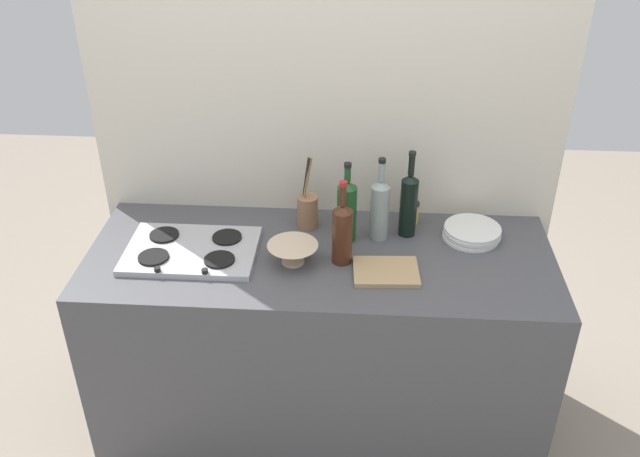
{
  "coord_description": "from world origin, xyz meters",
  "views": [
    {
      "loc": [
        0.15,
        -2.19,
        2.37
      ],
      "look_at": [
        0.0,
        0.0,
        1.02
      ],
      "focal_mm": 38.57,
      "sensor_mm": 36.0,
      "label": 1
    }
  ],
  "objects_px": {
    "stovetop_hob": "(191,250)",
    "wine_bottle_mid_right": "(380,208)",
    "wine_bottle_rightmost": "(409,203)",
    "utensil_crock": "(307,210)",
    "wine_bottle_leftmost": "(342,232)",
    "cutting_board": "(386,272)",
    "wine_bottle_mid_left": "(347,209)",
    "condiment_jar_front": "(413,212)",
    "plate_stack": "(472,232)",
    "mixing_bowl": "(293,253)"
  },
  "relations": [
    {
      "from": "mixing_bowl",
      "to": "condiment_jar_front",
      "type": "height_order",
      "value": "condiment_jar_front"
    },
    {
      "from": "wine_bottle_leftmost",
      "to": "cutting_board",
      "type": "xyz_separation_m",
      "value": [
        0.17,
        -0.07,
        -0.12
      ]
    },
    {
      "from": "plate_stack",
      "to": "cutting_board",
      "type": "distance_m",
      "value": 0.44
    },
    {
      "from": "wine_bottle_leftmost",
      "to": "stovetop_hob",
      "type": "bearing_deg",
      "value": 178.62
    },
    {
      "from": "wine_bottle_leftmost",
      "to": "utensil_crock",
      "type": "height_order",
      "value": "wine_bottle_leftmost"
    },
    {
      "from": "wine_bottle_mid_right",
      "to": "mixing_bowl",
      "type": "bearing_deg",
      "value": -147.93
    },
    {
      "from": "stovetop_hob",
      "to": "wine_bottle_mid_right",
      "type": "relative_size",
      "value": 1.45
    },
    {
      "from": "wine_bottle_mid_left",
      "to": "wine_bottle_rightmost",
      "type": "relative_size",
      "value": 0.92
    },
    {
      "from": "mixing_bowl",
      "to": "utensil_crock",
      "type": "xyz_separation_m",
      "value": [
        0.03,
        0.27,
        0.03
      ]
    },
    {
      "from": "wine_bottle_rightmost",
      "to": "utensil_crock",
      "type": "height_order",
      "value": "wine_bottle_rightmost"
    },
    {
      "from": "wine_bottle_rightmost",
      "to": "mixing_bowl",
      "type": "height_order",
      "value": "wine_bottle_rightmost"
    },
    {
      "from": "wine_bottle_leftmost",
      "to": "cutting_board",
      "type": "height_order",
      "value": "wine_bottle_leftmost"
    },
    {
      "from": "wine_bottle_leftmost",
      "to": "wine_bottle_mid_left",
      "type": "xyz_separation_m",
      "value": [
        0.01,
        0.16,
        0.0
      ]
    },
    {
      "from": "utensil_crock",
      "to": "stovetop_hob",
      "type": "bearing_deg",
      "value": -151.69
    },
    {
      "from": "utensil_crock",
      "to": "cutting_board",
      "type": "bearing_deg",
      "value": -45.19
    },
    {
      "from": "stovetop_hob",
      "to": "cutting_board",
      "type": "xyz_separation_m",
      "value": [
        0.75,
        -0.09,
        -0.0
      ]
    },
    {
      "from": "wine_bottle_rightmost",
      "to": "cutting_board",
      "type": "relative_size",
      "value": 1.51
    },
    {
      "from": "wine_bottle_mid_right",
      "to": "utensil_crock",
      "type": "xyz_separation_m",
      "value": [
        -0.29,
        0.06,
        -0.06
      ]
    },
    {
      "from": "stovetop_hob",
      "to": "wine_bottle_leftmost",
      "type": "height_order",
      "value": "wine_bottle_leftmost"
    },
    {
      "from": "plate_stack",
      "to": "wine_bottle_mid_right",
      "type": "xyz_separation_m",
      "value": [
        -0.37,
        -0.02,
        0.11
      ]
    },
    {
      "from": "wine_bottle_rightmost",
      "to": "utensil_crock",
      "type": "distance_m",
      "value": 0.41
    },
    {
      "from": "wine_bottle_leftmost",
      "to": "cutting_board",
      "type": "bearing_deg",
      "value": -23.58
    },
    {
      "from": "wine_bottle_rightmost",
      "to": "mixing_bowl",
      "type": "xyz_separation_m",
      "value": [
        -0.44,
        -0.23,
        -0.1
      ]
    },
    {
      "from": "wine_bottle_rightmost",
      "to": "mixing_bowl",
      "type": "bearing_deg",
      "value": -151.81
    },
    {
      "from": "wine_bottle_mid_left",
      "to": "mixing_bowl",
      "type": "xyz_separation_m",
      "value": [
        -0.19,
        -0.18,
        -0.09
      ]
    },
    {
      "from": "cutting_board",
      "to": "wine_bottle_mid_right",
      "type": "bearing_deg",
      "value": 95.96
    },
    {
      "from": "stovetop_hob",
      "to": "wine_bottle_mid_left",
      "type": "relative_size",
      "value": 1.5
    },
    {
      "from": "stovetop_hob",
      "to": "condiment_jar_front",
      "type": "distance_m",
      "value": 0.91
    },
    {
      "from": "wine_bottle_rightmost",
      "to": "cutting_board",
      "type": "bearing_deg",
      "value": -106.85
    },
    {
      "from": "wine_bottle_mid_left",
      "to": "wine_bottle_mid_right",
      "type": "distance_m",
      "value": 0.13
    },
    {
      "from": "stovetop_hob",
      "to": "wine_bottle_rightmost",
      "type": "height_order",
      "value": "wine_bottle_rightmost"
    },
    {
      "from": "wine_bottle_mid_left",
      "to": "utensil_crock",
      "type": "xyz_separation_m",
      "value": [
        -0.16,
        0.09,
        -0.06
      ]
    },
    {
      "from": "wine_bottle_mid_left",
      "to": "condiment_jar_front",
      "type": "xyz_separation_m",
      "value": [
        0.27,
        0.14,
        -0.09
      ]
    },
    {
      "from": "stovetop_hob",
      "to": "cutting_board",
      "type": "height_order",
      "value": "stovetop_hob"
    },
    {
      "from": "stovetop_hob",
      "to": "mixing_bowl",
      "type": "relative_size",
      "value": 2.6
    },
    {
      "from": "plate_stack",
      "to": "wine_bottle_mid_left",
      "type": "xyz_separation_m",
      "value": [
        -0.5,
        -0.04,
        0.11
      ]
    },
    {
      "from": "utensil_crock",
      "to": "plate_stack",
      "type": "bearing_deg",
      "value": -3.95
    },
    {
      "from": "condiment_jar_front",
      "to": "cutting_board",
      "type": "distance_m",
      "value": 0.4
    },
    {
      "from": "plate_stack",
      "to": "mixing_bowl",
      "type": "xyz_separation_m",
      "value": [
        -0.69,
        -0.22,
        0.02
      ]
    },
    {
      "from": "plate_stack",
      "to": "utensil_crock",
      "type": "xyz_separation_m",
      "value": [
        -0.66,
        0.05,
        0.05
      ]
    },
    {
      "from": "wine_bottle_mid_right",
      "to": "utensil_crock",
      "type": "height_order",
      "value": "wine_bottle_mid_right"
    },
    {
      "from": "wine_bottle_rightmost",
      "to": "mixing_bowl",
      "type": "relative_size",
      "value": 1.89
    },
    {
      "from": "wine_bottle_mid_right",
      "to": "wine_bottle_rightmost",
      "type": "bearing_deg",
      "value": 15.53
    },
    {
      "from": "mixing_bowl",
      "to": "condiment_jar_front",
      "type": "bearing_deg",
      "value": 35.08
    },
    {
      "from": "wine_bottle_mid_right",
      "to": "mixing_bowl",
      "type": "relative_size",
      "value": 1.8
    },
    {
      "from": "wine_bottle_leftmost",
      "to": "utensil_crock",
      "type": "distance_m",
      "value": 0.29
    },
    {
      "from": "mixing_bowl",
      "to": "wine_bottle_rightmost",
      "type": "bearing_deg",
      "value": 28.19
    },
    {
      "from": "plate_stack",
      "to": "utensil_crock",
      "type": "bearing_deg",
      "value": 176.05
    },
    {
      "from": "wine_bottle_mid_left",
      "to": "condiment_jar_front",
      "type": "height_order",
      "value": "wine_bottle_mid_left"
    },
    {
      "from": "condiment_jar_front",
      "to": "wine_bottle_leftmost",
      "type": "bearing_deg",
      "value": -132.49
    }
  ]
}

